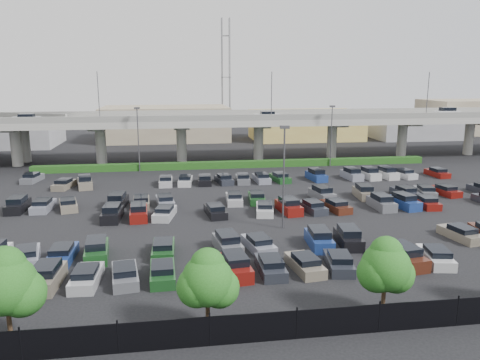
% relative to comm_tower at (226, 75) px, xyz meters
% --- Properties ---
extents(ground, '(280.00, 280.00, 0.00)m').
position_rel_comm_tower_xyz_m(ground, '(-4.00, -74.00, -15.61)').
color(ground, black).
extents(overpass, '(150.00, 13.00, 15.80)m').
position_rel_comm_tower_xyz_m(overpass, '(-4.18, -42.03, -8.64)').
color(overpass, gray).
rests_on(overpass, ground).
extents(hedge, '(66.00, 1.60, 1.10)m').
position_rel_comm_tower_xyz_m(hedge, '(-4.00, -49.00, -15.06)').
color(hedge, '#153D12').
rests_on(hedge, ground).
extents(fence, '(70.00, 0.10, 2.00)m').
position_rel_comm_tower_xyz_m(fence, '(-4.05, -102.00, -14.71)').
color(fence, black).
rests_on(fence, ground).
extents(tree_row, '(65.07, 3.66, 5.94)m').
position_rel_comm_tower_xyz_m(tree_row, '(-3.30, -100.53, -12.09)').
color(tree_row, '#332316').
rests_on(tree_row, ground).
extents(parked_cars, '(62.89, 41.66, 1.67)m').
position_rel_comm_tower_xyz_m(parked_cars, '(-4.27, -77.92, -14.99)').
color(parked_cars, '#1A491E').
rests_on(parked_cars, ground).
extents(light_poles, '(66.90, 48.38, 10.30)m').
position_rel_comm_tower_xyz_m(light_poles, '(-8.12, -72.00, -9.37)').
color(light_poles, '#48474C').
rests_on(light_poles, ground).
extents(distant_buildings, '(138.00, 24.00, 9.00)m').
position_rel_comm_tower_xyz_m(distant_buildings, '(8.38, -12.19, -11.87)').
color(distant_buildings, gray).
rests_on(distant_buildings, ground).
extents(comm_tower, '(2.40, 2.40, 30.00)m').
position_rel_comm_tower_xyz_m(comm_tower, '(0.00, 0.00, 0.00)').
color(comm_tower, '#48474C').
rests_on(comm_tower, ground).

